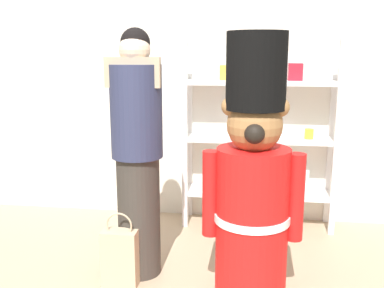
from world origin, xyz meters
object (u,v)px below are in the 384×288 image
teddy_bear_guard (253,186)px  person_shopper (137,153)px  merchandise_shelf (259,136)px  shopping_bag (120,257)px

teddy_bear_guard → person_shopper: person_shopper is taller
merchandise_shelf → shopping_bag: bearing=-126.7°
teddy_bear_guard → shopping_bag: teddy_bear_guard is taller
merchandise_shelf → person_shopper: bearing=-128.8°
merchandise_shelf → person_shopper: (-0.85, -1.05, 0.06)m
merchandise_shelf → teddy_bear_guard: (-0.04, -1.29, -0.07)m
shopping_bag → person_shopper: bearing=66.8°
merchandise_shelf → shopping_bag: size_ratio=3.21×
merchandise_shelf → person_shopper: size_ratio=0.97×
teddy_bear_guard → shopping_bag: bearing=177.6°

